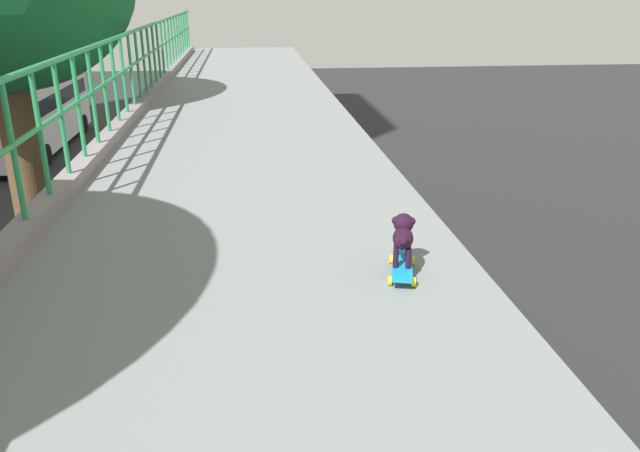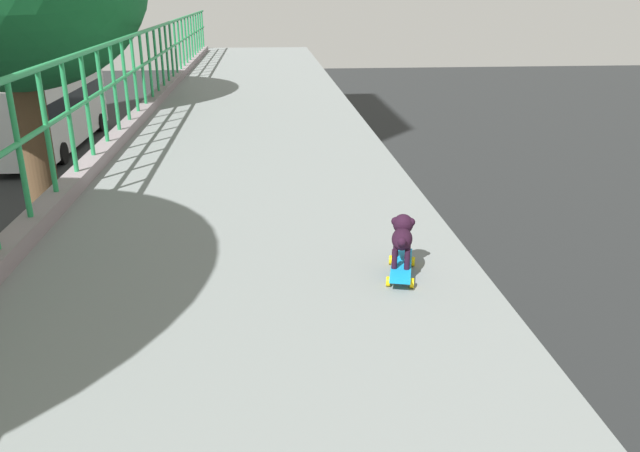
# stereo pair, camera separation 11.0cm
# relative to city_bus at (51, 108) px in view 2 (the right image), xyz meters

# --- Properties ---
(overpass_deck) EXTENTS (3.29, 37.65, 0.52)m
(overpass_deck) POSITION_rel_city_bus_xyz_m (9.97, -28.27, 3.24)
(overpass_deck) COLOR slate
(overpass_deck) RESTS_ON bridge_pier
(city_bus) EXTENTS (2.64, 10.98, 3.49)m
(city_bus) POSITION_rel_city_bus_xyz_m (0.00, 0.00, 0.00)
(city_bus) COLOR white
(city_bus) RESTS_ON ground
(toy_skateboard) EXTENTS (0.27, 0.54, 0.09)m
(toy_skateboard) POSITION_rel_city_bus_xyz_m (11.04, -27.04, 3.56)
(toy_skateboard) COLOR #128ECE
(toy_skateboard) RESTS_ON overpass_deck
(small_dog) EXTENTS (0.20, 0.37, 0.29)m
(small_dog) POSITION_rel_city_bus_xyz_m (11.05, -26.99, 3.76)
(small_dog) COLOR black
(small_dog) RESTS_ON toy_skateboard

